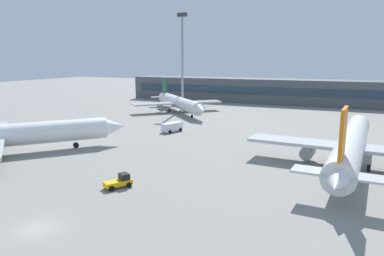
% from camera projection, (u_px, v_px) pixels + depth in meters
% --- Properties ---
extents(ground_plane, '(400.00, 400.00, 0.00)m').
position_uv_depth(ground_plane, '(195.00, 143.00, 71.69)').
color(ground_plane, gray).
extents(terminal_building, '(110.26, 12.13, 9.00)m').
position_uv_depth(terminal_building, '(270.00, 91.00, 135.53)').
color(terminal_building, '#4C5156').
rests_on(terminal_building, ground_plane).
extents(airplane_mid, '(31.74, 45.44, 11.22)m').
position_uv_depth(airplane_mid, '(351.00, 144.00, 56.40)').
color(airplane_mid, white).
rests_on(airplane_mid, ground_plane).
extents(airplane_far, '(30.57, 31.37, 10.01)m').
position_uv_depth(airplane_far, '(179.00, 103.00, 111.96)').
color(airplane_far, silver).
rests_on(airplane_far, ground_plane).
extents(baggage_tug_yellow, '(3.16, 3.85, 1.75)m').
position_uv_depth(baggage_tug_yellow, '(120.00, 181.00, 46.98)').
color(baggage_tug_yellow, '#F2B20C').
rests_on(baggage_tug_yellow, ground_plane).
extents(service_van_white, '(3.58, 5.57, 2.08)m').
position_uv_depth(service_van_white, '(172.00, 127.00, 82.66)').
color(service_van_white, white).
rests_on(service_van_white, ground_plane).
extents(floodlight_tower_west, '(3.20, 0.80, 30.63)m').
position_uv_depth(floodlight_tower_west, '(182.00, 56.00, 115.61)').
color(floodlight_tower_west, gray).
rests_on(floodlight_tower_west, ground_plane).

